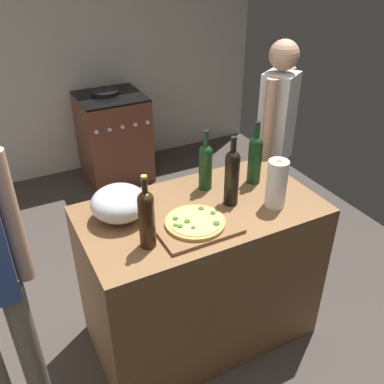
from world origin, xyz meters
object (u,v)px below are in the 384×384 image
mixing_bowl (119,203)px  person_in_red (275,141)px  wine_bottle_green (206,165)px  wine_bottle_amber (232,175)px  paper_towel_roll (277,184)px  wine_bottle_clear (147,217)px  stove (114,137)px  wine_bottle_dark (255,157)px  pizza (195,222)px

mixing_bowl → person_in_red: (1.29, 0.40, -0.09)m
wine_bottle_green → wine_bottle_amber: 0.21m
person_in_red → wine_bottle_amber: bearing=-142.4°
paper_towel_roll → wine_bottle_clear: (-0.74, -0.01, 0.03)m
stove → wine_bottle_dark: bearing=-84.4°
wine_bottle_dark → person_in_red: size_ratio=0.23×
wine_bottle_green → wine_bottle_clear: bearing=-145.4°
stove → mixing_bowl: bearing=-106.4°
stove → person_in_red: bearing=-68.3°
mixing_bowl → wine_bottle_green: wine_bottle_green is taller
mixing_bowl → wine_bottle_amber: bearing=-13.7°
wine_bottle_dark → pizza: bearing=-154.4°
stove → wine_bottle_amber: bearing=-90.9°
wine_bottle_green → wine_bottle_dark: bearing=-13.2°
wine_bottle_dark → wine_bottle_green: 0.29m
pizza → person_in_red: person_in_red is taller
pizza → stove: bearing=82.4°
stove → person_in_red: size_ratio=0.56×
pizza → person_in_red: (0.98, 0.66, -0.03)m
wine_bottle_amber → wine_bottle_green: bearing=102.0°
mixing_bowl → paper_towel_roll: paper_towel_roll is taller
wine_bottle_green → wine_bottle_amber: size_ratio=0.91×
wine_bottle_dark → stove: 2.21m
mixing_bowl → wine_bottle_clear: 0.29m
wine_bottle_dark → person_in_red: person_in_red is taller
wine_bottle_clear → wine_bottle_dark: (0.78, 0.27, -0.00)m
paper_towel_roll → wine_bottle_amber: wine_bottle_amber is taller
wine_bottle_clear → person_in_red: bearing=28.7°
wine_bottle_clear → stove: bearing=76.4°
wine_bottle_clear → wine_bottle_dark: size_ratio=0.99×
wine_bottle_amber → stove: 2.34m
pizza → wine_bottle_amber: bearing=21.7°
mixing_bowl → paper_towel_roll: size_ratio=1.08×
wine_bottle_amber → paper_towel_roll: bearing=-32.6°
paper_towel_roll → pizza: bearing=177.9°
paper_towel_roll → wine_bottle_green: (-0.24, 0.33, 0.02)m
pizza → wine_bottle_amber: wine_bottle_amber is taller
wine_bottle_dark → wine_bottle_green: (-0.29, 0.07, -0.01)m
person_in_red → wine_bottle_dark: bearing=-138.8°
wine_bottle_amber → stove: (0.04, 2.24, -0.67)m
mixing_bowl → wine_bottle_dark: size_ratio=0.77×
paper_towel_roll → wine_bottle_clear: bearing=-179.3°
mixing_bowl → wine_bottle_green: bearing=6.9°
paper_towel_roll → wine_bottle_amber: 0.24m
wine_bottle_amber → person_in_red: 0.91m
pizza → wine_bottle_dark: 0.59m
mixing_bowl → wine_bottle_green: size_ratio=0.82×
pizza → wine_bottle_green: wine_bottle_green is taller
paper_towel_roll → wine_bottle_dark: size_ratio=0.72×
mixing_bowl → paper_towel_roll: bearing=-19.1°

